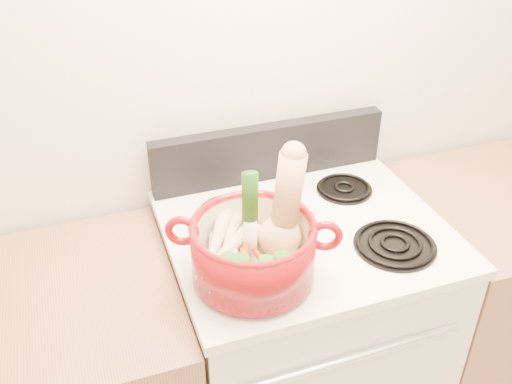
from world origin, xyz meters
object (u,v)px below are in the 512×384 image
object	(u,v)px
leek	(250,215)
dutch_oven	(253,250)
stove_body	(299,347)
squash	(283,206)

from	to	relation	value
leek	dutch_oven	bearing A→B (deg)	-83.58
dutch_oven	leek	xyz separation A→B (m)	(0.00, 0.03, 0.08)
stove_body	squash	world-z (taller)	squash
dutch_oven	leek	world-z (taller)	leek
stove_body	squash	size ratio (longest dim) A/B	3.26
dutch_oven	leek	bearing A→B (deg)	108.63
stove_body	leek	size ratio (longest dim) A/B	3.59
squash	stove_body	bearing A→B (deg)	51.42
leek	stove_body	bearing A→B (deg)	41.67
stove_body	squash	bearing A→B (deg)	-134.34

